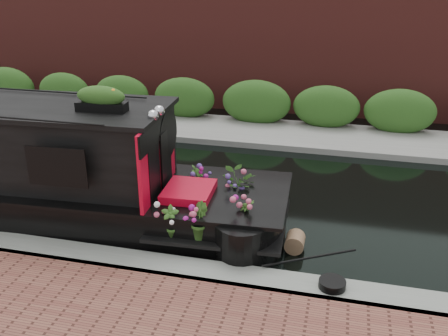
# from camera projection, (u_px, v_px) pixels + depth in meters

# --- Properties ---
(ground) EXTENTS (80.00, 80.00, 0.00)m
(ground) POSITION_uv_depth(u_px,v_px,m) (210.00, 193.00, 11.18)
(ground) COLOR black
(ground) RESTS_ON ground
(near_bank_coping) EXTENTS (40.00, 0.60, 0.50)m
(near_bank_coping) POSITION_uv_depth(u_px,v_px,m) (157.00, 276.00, 8.22)
(near_bank_coping) COLOR gray
(near_bank_coping) RESTS_ON ground
(far_bank_path) EXTENTS (40.00, 2.40, 0.34)m
(far_bank_path) POSITION_uv_depth(u_px,v_px,m) (247.00, 134.00, 14.95)
(far_bank_path) COLOR gray
(far_bank_path) RESTS_ON ground
(far_hedge) EXTENTS (40.00, 1.10, 2.80)m
(far_hedge) POSITION_uv_depth(u_px,v_px,m) (253.00, 125.00, 15.75)
(far_hedge) COLOR #2A541C
(far_hedge) RESTS_ON ground
(far_brick_wall) EXTENTS (40.00, 1.00, 8.00)m
(far_brick_wall) POSITION_uv_depth(u_px,v_px,m) (264.00, 108.00, 17.64)
(far_brick_wall) COLOR maroon
(far_brick_wall) RESTS_ON ground
(rope_fender) EXTENTS (0.34, 0.38, 0.34)m
(rope_fender) POSITION_uv_depth(u_px,v_px,m) (295.00, 242.00, 8.89)
(rope_fender) COLOR #826044
(rope_fender) RESTS_ON ground
(coiled_mooring_rope) EXTENTS (0.41, 0.41, 0.12)m
(coiled_mooring_rope) POSITION_uv_depth(u_px,v_px,m) (332.00, 284.00, 7.50)
(coiled_mooring_rope) COLOR black
(coiled_mooring_rope) RESTS_ON near_bank_coping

